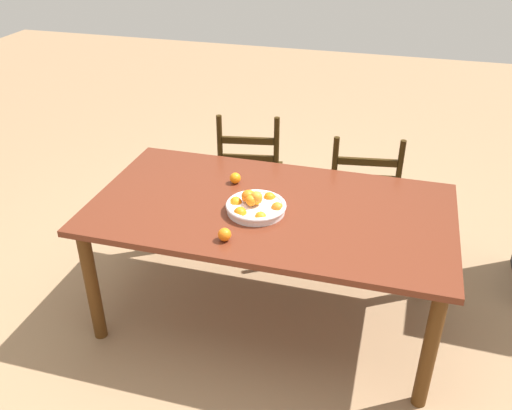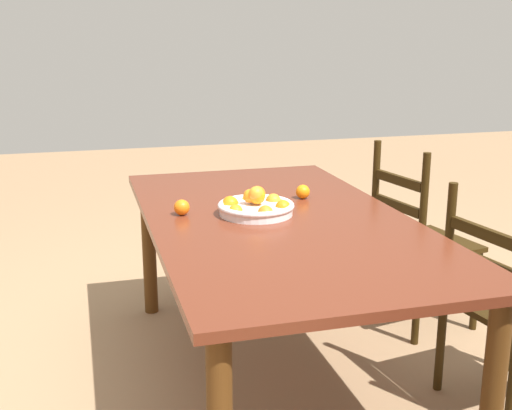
% 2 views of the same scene
% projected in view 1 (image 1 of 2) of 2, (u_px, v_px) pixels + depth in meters
% --- Properties ---
extents(ground_plane, '(12.00, 12.00, 0.00)m').
position_uv_depth(ground_plane, '(269.00, 313.00, 3.23)').
color(ground_plane, '#947351').
extents(dining_table, '(1.89, 1.03, 0.73)m').
position_uv_depth(dining_table, '(271.00, 220.00, 2.90)').
color(dining_table, '#5C2616').
rests_on(dining_table, ground).
extents(chair_near_window, '(0.49, 0.49, 0.93)m').
position_uv_depth(chair_near_window, '(250.00, 177.00, 3.80)').
color(chair_near_window, black).
rests_on(chair_near_window, ground).
extents(chair_by_cabinet, '(0.51, 0.51, 0.89)m').
position_uv_depth(chair_by_cabinet, '(361.00, 195.00, 3.60)').
color(chair_by_cabinet, black).
rests_on(chair_by_cabinet, ground).
extents(fruit_bowl, '(0.31, 0.31, 0.12)m').
position_uv_depth(fruit_bowl, '(255.00, 206.00, 2.80)').
color(fruit_bowl, silver).
rests_on(fruit_bowl, dining_table).
extents(orange_loose_0, '(0.06, 0.06, 0.06)m').
position_uv_depth(orange_loose_0, '(235.00, 178.00, 3.07)').
color(orange_loose_0, orange).
rests_on(orange_loose_0, dining_table).
extents(orange_loose_1, '(0.06, 0.06, 0.06)m').
position_uv_depth(orange_loose_1, '(225.00, 235.00, 2.57)').
color(orange_loose_1, orange).
rests_on(orange_loose_1, dining_table).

